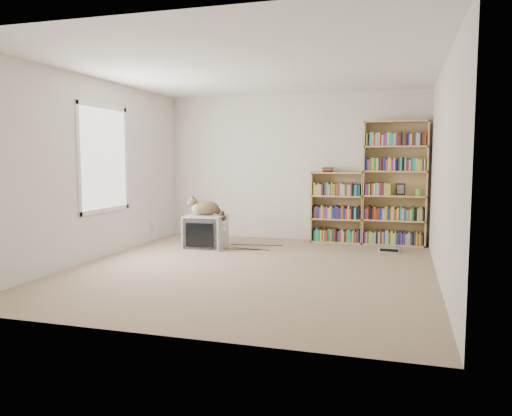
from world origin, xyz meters
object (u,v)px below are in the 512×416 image
(cat, at_px, (208,210))
(dvd_player, at_px, (389,249))
(bookcase_tall, at_px, (395,187))
(crt_tv, at_px, (206,232))
(bookcase_short, at_px, (337,210))

(cat, bearing_deg, dvd_player, -11.23)
(bookcase_tall, bearing_deg, cat, -158.07)
(crt_tv, xyz_separation_m, bookcase_short, (1.90, 1.15, 0.28))
(bookcase_tall, relative_size, dvd_player, 6.47)
(cat, relative_size, bookcase_short, 0.59)
(bookcase_short, bearing_deg, dvd_player, -35.63)
(crt_tv, distance_m, bookcase_short, 2.24)
(crt_tv, bearing_deg, bookcase_tall, 19.68)
(crt_tv, distance_m, bookcase_tall, 3.12)
(dvd_player, bearing_deg, bookcase_tall, 89.21)
(crt_tv, relative_size, bookcase_short, 0.52)
(dvd_player, bearing_deg, crt_tv, -165.13)
(cat, height_order, bookcase_short, bookcase_short)
(bookcase_tall, relative_size, bookcase_short, 1.70)
(crt_tv, distance_m, cat, 0.35)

